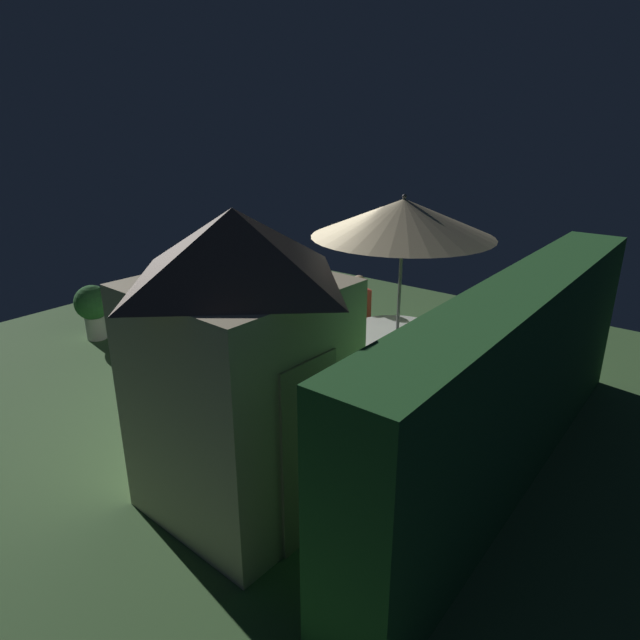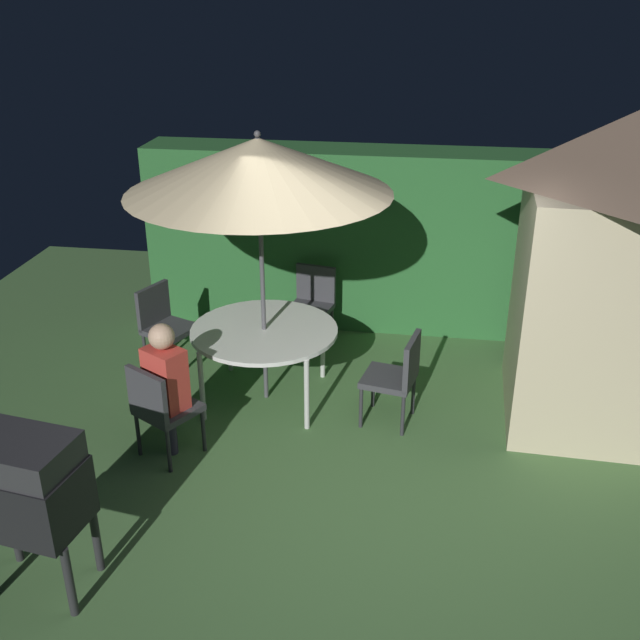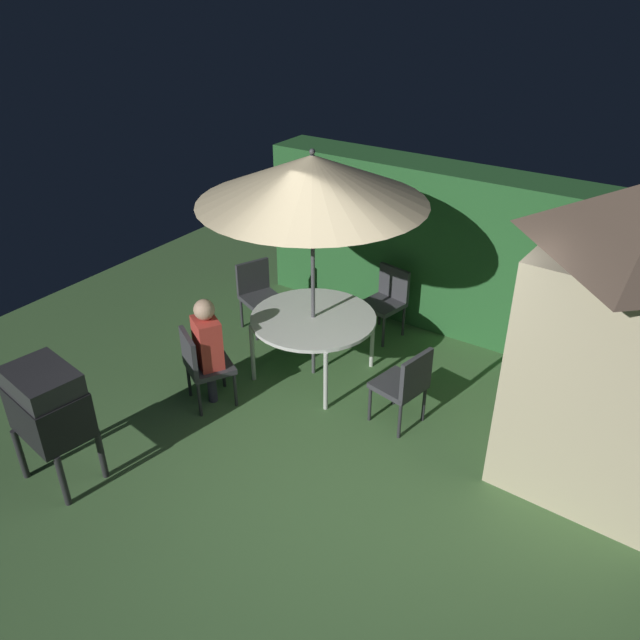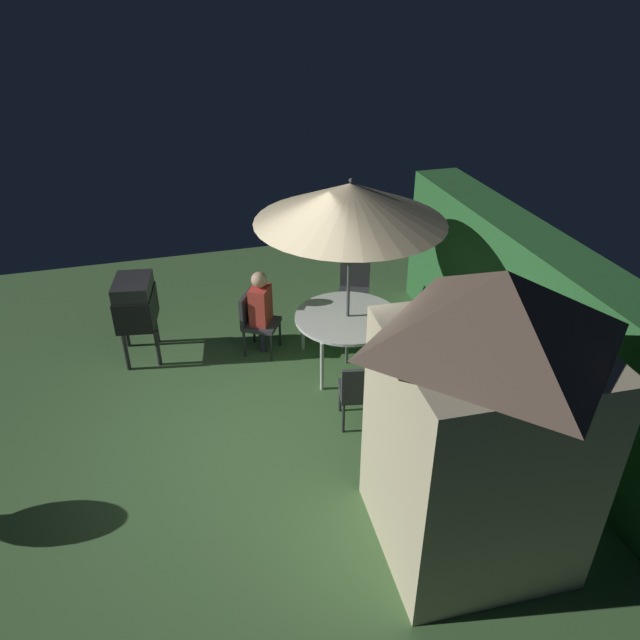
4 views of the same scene
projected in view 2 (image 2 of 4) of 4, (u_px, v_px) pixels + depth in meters
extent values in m
plane|color=#47703D|center=(367.00, 503.00, 6.03)|extent=(11.00, 11.00, 0.00)
cube|color=#28602D|center=(397.00, 240.00, 8.72)|extent=(5.86, 0.68, 2.10)
cube|color=#C6B793|center=(606.00, 307.00, 6.80)|extent=(1.65, 1.69, 2.24)
pyramid|color=brown|center=(634.00, 148.00, 6.19)|extent=(1.75, 1.80, 0.63)
cube|color=gray|center=(590.00, 297.00, 7.64)|extent=(0.67, 0.06, 1.75)
cylinder|color=white|center=(264.00, 331.00, 7.23)|extent=(1.43, 1.43, 0.04)
cylinder|color=beige|center=(202.00, 386.00, 7.01)|extent=(0.05, 0.05, 0.72)
cylinder|color=beige|center=(307.00, 395.00, 6.87)|extent=(0.05, 0.05, 0.72)
cylinder|color=beige|center=(229.00, 340.00, 7.91)|extent=(0.05, 0.05, 0.72)
cylinder|color=beige|center=(323.00, 346.00, 7.77)|extent=(0.05, 0.05, 0.72)
cylinder|color=#4C4C51|center=(262.00, 277.00, 7.00)|extent=(0.04, 0.04, 2.59)
cone|color=beige|center=(258.00, 165.00, 6.56)|extent=(2.40, 2.40, 0.49)
sphere|color=#4C4C51|center=(257.00, 134.00, 6.44)|extent=(0.06, 0.06, 0.06)
cube|color=black|center=(28.00, 495.00, 4.89)|extent=(0.77, 0.60, 0.45)
cube|color=#2B2B2E|center=(20.00, 454.00, 4.75)|extent=(0.73, 0.57, 0.20)
cylinder|color=#262628|center=(69.00, 582.00, 4.87)|extent=(0.06, 0.06, 0.55)
cylinder|color=#262628|center=(14.00, 529.00, 5.33)|extent=(0.06, 0.06, 0.55)
cylinder|color=#262628|center=(96.00, 538.00, 5.25)|extent=(0.06, 0.06, 0.55)
cube|color=#38383D|center=(169.00, 409.00, 6.47)|extent=(0.63, 0.63, 0.06)
cube|color=#38383D|center=(147.00, 396.00, 6.23)|extent=(0.42, 0.27, 0.45)
cylinder|color=#2C2C30|center=(138.00, 433.00, 6.54)|extent=(0.04, 0.04, 0.45)
cylinder|color=#2C2C30|center=(169.00, 449.00, 6.31)|extent=(0.04, 0.04, 0.45)
cylinder|color=#2C2C30|center=(173.00, 414.00, 6.82)|extent=(0.04, 0.04, 0.45)
cylinder|color=#2C2C30|center=(203.00, 429.00, 6.60)|extent=(0.04, 0.04, 0.45)
cube|color=#38383D|center=(388.00, 379.00, 6.96)|extent=(0.54, 0.54, 0.06)
cube|color=#38383D|center=(412.00, 361.00, 6.80)|extent=(0.14, 0.46, 0.45)
cylinder|color=#2C2C30|center=(403.00, 414.00, 6.82)|extent=(0.04, 0.04, 0.45)
cylinder|color=#2C2C30|center=(413.00, 393.00, 7.16)|extent=(0.04, 0.04, 0.45)
cylinder|color=#2C2C30|center=(361.00, 406.00, 6.95)|extent=(0.04, 0.04, 0.45)
cylinder|color=#2C2C30|center=(373.00, 386.00, 7.29)|extent=(0.04, 0.04, 0.45)
cube|color=#38383D|center=(309.00, 309.00, 8.40)|extent=(0.54, 0.54, 0.06)
cube|color=#38383D|center=(316.00, 284.00, 8.48)|extent=(0.46, 0.14, 0.45)
cylinder|color=#2C2C30|center=(332.00, 323.00, 8.60)|extent=(0.04, 0.04, 0.45)
cylinder|color=#2C2C30|center=(300.00, 318.00, 8.73)|extent=(0.04, 0.04, 0.45)
cylinder|color=#2C2C30|center=(320.00, 337.00, 8.26)|extent=(0.04, 0.04, 0.45)
cylinder|color=#2C2C30|center=(287.00, 332.00, 8.38)|extent=(0.04, 0.04, 0.45)
cube|color=#38383D|center=(170.00, 329.00, 7.93)|extent=(0.60, 0.60, 0.06)
cube|color=#38383D|center=(153.00, 306.00, 7.93)|extent=(0.22, 0.44, 0.45)
cylinder|color=#2C2C30|center=(170.00, 337.00, 8.27)|extent=(0.04, 0.04, 0.45)
cylinder|color=#2C2C30|center=(145.00, 351.00, 7.96)|extent=(0.04, 0.04, 0.45)
cylinder|color=#2C2C30|center=(198.00, 345.00, 8.08)|extent=(0.04, 0.04, 0.45)
cylinder|color=#2C2C30|center=(174.00, 360.00, 7.77)|extent=(0.04, 0.04, 0.45)
cube|color=#CC3D33|center=(166.00, 378.00, 6.35)|extent=(0.41, 0.38, 0.55)
sphere|color=tan|center=(161.00, 337.00, 6.18)|extent=(0.22, 0.22, 0.22)
cylinder|color=#383347|center=(171.00, 430.00, 6.56)|extent=(0.10, 0.10, 0.48)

